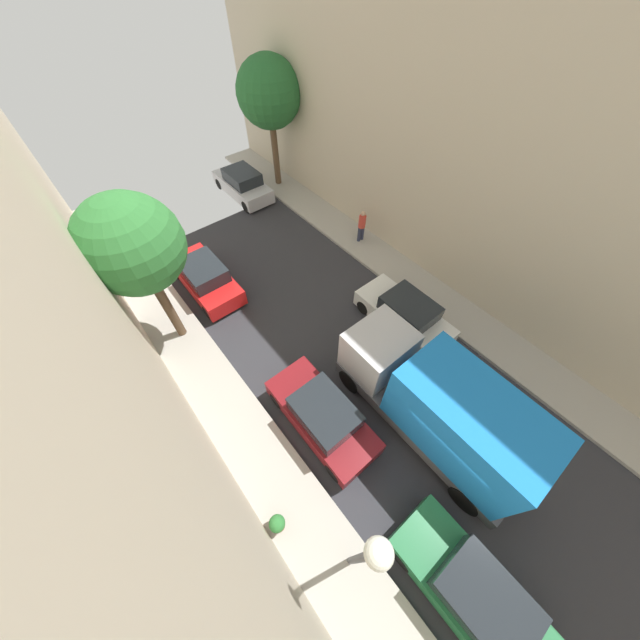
{
  "coord_description": "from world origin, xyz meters",
  "views": [
    {
      "loc": [
        -5.35,
        0.18,
        11.39
      ],
      "look_at": [
        -0.1,
        6.57,
        0.5
      ],
      "focal_mm": 18.39,
      "sensor_mm": 36.0,
      "label": 1
    }
  ],
  "objects_px": {
    "street_tree_0": "(132,246)",
    "street_tree_1": "(269,94)",
    "delivery_truck": "(439,406)",
    "pedestrian": "(362,225)",
    "parked_car_left_3": "(322,416)",
    "parked_car_right_1": "(405,315)",
    "parked_car_right_2": "(243,184)",
    "parked_car_left_2": "(474,594)",
    "potted_plant_0": "(277,524)",
    "parked_car_left_4": "(205,278)",
    "lamp_post": "(365,557)"
  },
  "relations": [
    {
      "from": "parked_car_right_2",
      "to": "pedestrian",
      "type": "xyz_separation_m",
      "value": [
        2.4,
        -7.71,
        0.35
      ]
    },
    {
      "from": "parked_car_right_2",
      "to": "street_tree_0",
      "type": "height_order",
      "value": "street_tree_0"
    },
    {
      "from": "parked_car_left_3",
      "to": "parked_car_right_1",
      "type": "relative_size",
      "value": 1.0
    },
    {
      "from": "street_tree_1",
      "to": "parked_car_right_1",
      "type": "bearing_deg",
      "value": -100.41
    },
    {
      "from": "parked_car_right_2",
      "to": "street_tree_1",
      "type": "distance_m",
      "value": 4.88
    },
    {
      "from": "delivery_truck",
      "to": "pedestrian",
      "type": "relative_size",
      "value": 3.84
    },
    {
      "from": "street_tree_0",
      "to": "lamp_post",
      "type": "relative_size",
      "value": 1.08
    },
    {
      "from": "street_tree_1",
      "to": "potted_plant_0",
      "type": "relative_size",
      "value": 8.5
    },
    {
      "from": "delivery_truck",
      "to": "pedestrian",
      "type": "distance_m",
      "value": 10.05
    },
    {
      "from": "pedestrian",
      "to": "lamp_post",
      "type": "height_order",
      "value": "lamp_post"
    },
    {
      "from": "street_tree_1",
      "to": "parked_car_right_2",
      "type": "bearing_deg",
      "value": 171.48
    },
    {
      "from": "potted_plant_0",
      "to": "parked_car_right_1",
      "type": "bearing_deg",
      "value": 18.03
    },
    {
      "from": "parked_car_left_2",
      "to": "lamp_post",
      "type": "relative_size",
      "value": 0.73
    },
    {
      "from": "parked_car_right_2",
      "to": "lamp_post",
      "type": "distance_m",
      "value": 19.23
    },
    {
      "from": "delivery_truck",
      "to": "potted_plant_0",
      "type": "bearing_deg",
      "value": 172.2
    },
    {
      "from": "parked_car_left_2",
      "to": "pedestrian",
      "type": "distance_m",
      "value": 14.51
    },
    {
      "from": "street_tree_1",
      "to": "potted_plant_0",
      "type": "xyz_separation_m",
      "value": [
        -10.64,
        -15.22,
        -4.44
      ]
    },
    {
      "from": "parked_car_right_1",
      "to": "parked_car_right_2",
      "type": "bearing_deg",
      "value": 90.0
    },
    {
      "from": "parked_car_left_2",
      "to": "street_tree_0",
      "type": "height_order",
      "value": "street_tree_0"
    },
    {
      "from": "delivery_truck",
      "to": "lamp_post",
      "type": "bearing_deg",
      "value": -165.91
    },
    {
      "from": "parked_car_right_2",
      "to": "delivery_truck",
      "type": "bearing_deg",
      "value": -99.38
    },
    {
      "from": "parked_car_left_2",
      "to": "parked_car_right_2",
      "type": "height_order",
      "value": "same"
    },
    {
      "from": "parked_car_left_3",
      "to": "potted_plant_0",
      "type": "distance_m",
      "value": 3.34
    },
    {
      "from": "parked_car_right_1",
      "to": "street_tree_0",
      "type": "xyz_separation_m",
      "value": [
        -7.5,
        5.51,
        4.04
      ]
    },
    {
      "from": "potted_plant_0",
      "to": "parked_car_left_2",
      "type": "bearing_deg",
      "value": -56.03
    },
    {
      "from": "parked_car_right_2",
      "to": "potted_plant_0",
      "type": "bearing_deg",
      "value": -118.19
    },
    {
      "from": "parked_car_left_3",
      "to": "parked_car_right_1",
      "type": "xyz_separation_m",
      "value": [
        5.4,
        1.15,
        0.0
      ]
    },
    {
      "from": "parked_car_left_4",
      "to": "street_tree_0",
      "type": "distance_m",
      "value": 4.86
    },
    {
      "from": "parked_car_left_2",
      "to": "lamp_post",
      "type": "bearing_deg",
      "value": 127.89
    },
    {
      "from": "lamp_post",
      "to": "delivery_truck",
      "type": "bearing_deg",
      "value": 14.09
    },
    {
      "from": "street_tree_0",
      "to": "potted_plant_0",
      "type": "height_order",
      "value": "street_tree_0"
    },
    {
      "from": "parked_car_right_1",
      "to": "lamp_post",
      "type": "relative_size",
      "value": 0.73
    },
    {
      "from": "parked_car_left_2",
      "to": "parked_car_right_1",
      "type": "height_order",
      "value": "same"
    },
    {
      "from": "parked_car_left_3",
      "to": "pedestrian",
      "type": "xyz_separation_m",
      "value": [
        7.8,
        6.29,
        0.35
      ]
    },
    {
      "from": "parked_car_left_3",
      "to": "delivery_truck",
      "type": "relative_size",
      "value": 0.64
    },
    {
      "from": "delivery_truck",
      "to": "parked_car_right_1",
      "type": "bearing_deg",
      "value": 52.27
    },
    {
      "from": "parked_car_right_1",
      "to": "pedestrian",
      "type": "bearing_deg",
      "value": 64.94
    },
    {
      "from": "parked_car_right_1",
      "to": "street_tree_1",
      "type": "relative_size",
      "value": 0.64
    },
    {
      "from": "parked_car_left_2",
      "to": "potted_plant_0",
      "type": "bearing_deg",
      "value": 123.97
    },
    {
      "from": "delivery_truck",
      "to": "street_tree_0",
      "type": "distance_m",
      "value": 10.63
    },
    {
      "from": "pedestrian",
      "to": "lamp_post",
      "type": "distance_m",
      "value": 14.08
    },
    {
      "from": "parked_car_left_3",
      "to": "delivery_truck",
      "type": "distance_m",
      "value": 3.73
    },
    {
      "from": "pedestrian",
      "to": "lamp_post",
      "type": "xyz_separation_m",
      "value": [
        -9.7,
        -9.79,
        2.86
      ]
    },
    {
      "from": "parked_car_left_3",
      "to": "parked_car_left_4",
      "type": "bearing_deg",
      "value": 90.0
    },
    {
      "from": "parked_car_left_3",
      "to": "parked_car_left_4",
      "type": "height_order",
      "value": "same"
    },
    {
      "from": "parked_car_left_2",
      "to": "pedestrian",
      "type": "xyz_separation_m",
      "value": [
        7.8,
        12.23,
        0.35
      ]
    },
    {
      "from": "pedestrian",
      "to": "parked_car_left_4",
      "type": "bearing_deg",
      "value": 165.28
    },
    {
      "from": "street_tree_0",
      "to": "street_tree_1",
      "type": "distance_m",
      "value": 12.05
    },
    {
      "from": "potted_plant_0",
      "to": "lamp_post",
      "type": "relative_size",
      "value": 0.13
    },
    {
      "from": "parked_car_left_2",
      "to": "pedestrian",
      "type": "bearing_deg",
      "value": 57.45
    }
  ]
}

